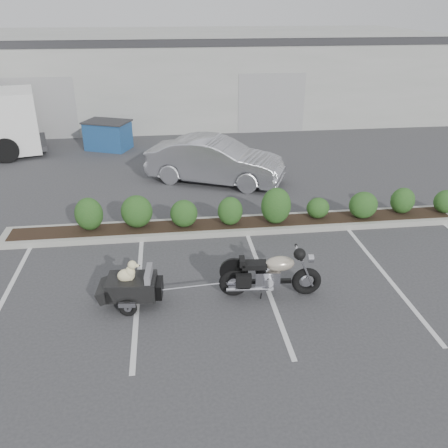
{
  "coord_description": "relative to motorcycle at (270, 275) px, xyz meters",
  "views": [
    {
      "loc": [
        -0.74,
        -9.0,
        5.51
      ],
      "look_at": [
        0.49,
        0.93,
        0.75
      ],
      "focal_mm": 38.0,
      "sensor_mm": 36.0,
      "label": 1
    }
  ],
  "objects": [
    {
      "name": "building",
      "position": [
        -1.19,
        17.99,
        1.52
      ],
      "size": [
        26.0,
        10.0,
        4.0
      ],
      "primitive_type": "cube",
      "color": "#9EA099",
      "rests_on": "ground"
    },
    {
      "name": "ground",
      "position": [
        -1.19,
        0.99,
        -0.48
      ],
      "size": [
        90.0,
        90.0,
        0.0
      ],
      "primitive_type": "plane",
      "color": "#38383A",
      "rests_on": "ground"
    },
    {
      "name": "pet_trailer",
      "position": [
        -2.78,
        0.02,
        -0.06
      ],
      "size": [
        1.69,
        0.95,
        1.0
      ],
      "rotation": [
        0.0,
        0.0,
        -0.09
      ],
      "color": "black",
      "rests_on": "ground"
    },
    {
      "name": "motorcycle",
      "position": [
        0.0,
        0.0,
        0.0
      ],
      "size": [
        2.1,
        0.72,
        1.21
      ],
      "rotation": [
        0.0,
        0.0,
        -0.09
      ],
      "color": "black",
      "rests_on": "ground"
    },
    {
      "name": "planter_kerb",
      "position": [
        -0.19,
        3.19,
        -0.41
      ],
      "size": [
        12.0,
        1.0,
        0.15
      ],
      "primitive_type": "cube",
      "color": "#9E9E93",
      "rests_on": "ground"
    },
    {
      "name": "sedan",
      "position": [
        -0.4,
        6.78,
        0.25
      ],
      "size": [
        4.68,
        3.22,
        1.46
      ],
      "primitive_type": "imported",
      "rotation": [
        0.0,
        0.0,
        1.15
      ],
      "color": "#BABAC2",
      "rests_on": "ground"
    },
    {
      "name": "dumpster",
      "position": [
        -4.26,
        11.11,
        0.1
      ],
      "size": [
        2.05,
        1.76,
        1.14
      ],
      "rotation": [
        0.0,
        0.0,
        -0.4
      ],
      "color": "navy",
      "rests_on": "ground"
    }
  ]
}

